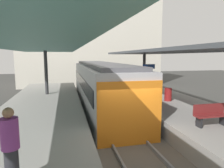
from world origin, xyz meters
TOP-DOWN VIEW (x-y plane):
  - ground_plane at (0.00, 0.00)m, footprint 80.00×80.00m
  - platform_left at (-3.80, 0.00)m, footprint 4.40×28.00m
  - platform_right at (3.80, 0.00)m, footprint 4.40×28.00m
  - track_ballast at (0.00, 0.00)m, footprint 3.20×28.00m
  - rail_near_side at (-0.72, 0.00)m, footprint 0.08×28.00m
  - rail_far_side at (0.72, 0.00)m, footprint 0.08×28.00m
  - commuter_train at (0.00, 6.67)m, footprint 2.78×13.89m
  - canopy_left at (-3.80, 1.40)m, footprint 4.18×21.00m
  - canopy_right at (3.80, 1.40)m, footprint 4.18×21.00m
  - platform_bench at (3.13, -0.88)m, footprint 1.40×0.41m
  - platform_sign at (3.31, 5.67)m, footprint 0.90×0.08m
  - litter_bin at (3.76, 3.64)m, footprint 0.44×0.44m
  - passenger_mid_platform at (-3.58, -3.23)m, footprint 0.36×0.36m
  - passenger_far_end at (2.11, 2.98)m, footprint 0.36×0.36m
  - station_building_backdrop at (0.97, 20.00)m, footprint 18.00×6.00m

SIDE VIEW (x-z plane):
  - ground_plane at x=0.00m, z-range 0.00..0.00m
  - track_ballast at x=0.00m, z-range 0.00..0.20m
  - rail_near_side at x=-0.72m, z-range 0.20..0.34m
  - rail_far_side at x=0.72m, z-range 0.20..0.34m
  - platform_left at x=-3.80m, z-range 0.00..1.00m
  - platform_right at x=3.80m, z-range 0.00..1.00m
  - litter_bin at x=3.76m, z-range 1.00..1.80m
  - platform_bench at x=3.13m, z-range 1.03..1.89m
  - commuter_train at x=0.00m, z-range 0.18..3.28m
  - passenger_mid_platform at x=-3.58m, z-range 1.03..2.76m
  - passenger_far_end at x=2.11m, z-range 1.04..2.84m
  - platform_sign at x=3.31m, z-range 1.52..3.73m
  - canopy_right at x=3.80m, z-range 2.45..5.58m
  - canopy_left at x=-3.80m, z-range 2.54..5.86m
  - station_building_backdrop at x=0.97m, z-range 0.00..11.00m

